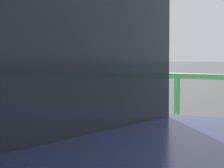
% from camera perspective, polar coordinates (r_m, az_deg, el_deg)
% --- Properties ---
extents(parking_meter, '(0.18, 0.19, 1.44)m').
position_cam_1_polar(parking_meter, '(3.12, 3.72, -0.40)').
color(parking_meter, slate).
rests_on(parking_meter, sidewalk_curb).
extents(pedestrian_at_meter, '(0.63, 0.65, 1.76)m').
position_cam_1_polar(pedestrian_at_meter, '(3.42, -4.76, -0.69)').
color(pedestrian_at_meter, black).
rests_on(pedestrian_at_meter, sidewalk_curb).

